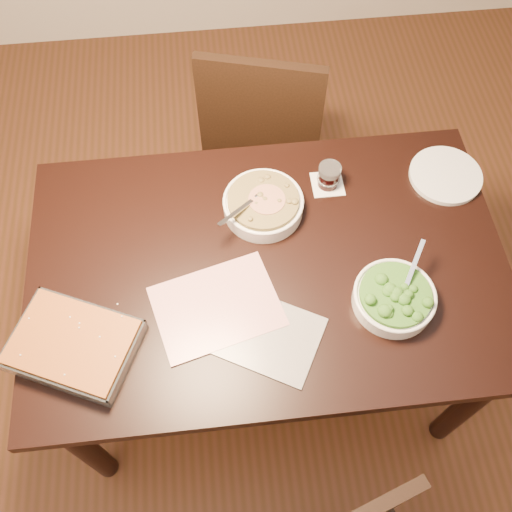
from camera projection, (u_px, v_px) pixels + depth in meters
ground at (265, 354)px, 2.31m from camera, size 4.00×4.00×0.00m
table at (268, 279)px, 1.74m from camera, size 1.40×0.90×0.75m
magazine_a at (217, 306)px, 1.59m from camera, size 0.39×0.33×0.01m
magazine_b at (263, 333)px, 1.55m from camera, size 0.37×0.33×0.01m
coaster at (327, 184)px, 1.80m from camera, size 0.10×0.10×0.00m
stew_bowl at (263, 204)px, 1.73m from camera, size 0.25×0.25×0.09m
broccoli_bowl at (394, 297)px, 1.57m from camera, size 0.23×0.24×0.09m
baking_dish at (74, 345)px, 1.50m from camera, size 0.39×0.35×0.06m
wine_tumbler at (329, 176)px, 1.77m from camera, size 0.07×0.07×0.08m
dinner_plate at (445, 175)px, 1.81m from camera, size 0.23×0.23×0.02m
chair_far at (264, 126)px, 2.23m from camera, size 0.54×0.54×0.94m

